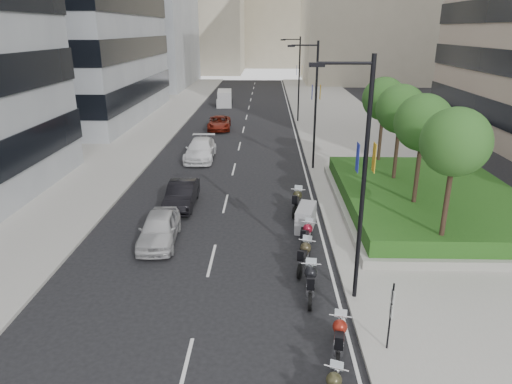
{
  "coord_description": "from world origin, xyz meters",
  "views": [
    {
      "loc": [
        0.93,
        -14.08,
        9.72
      ],
      "look_at": [
        0.4,
        7.46,
        2.0
      ],
      "focal_mm": 32.0,
      "sensor_mm": 36.0,
      "label": 1
    }
  ],
  "objects_px": {
    "lamp_post_1": "(314,100)",
    "motorcycle_4": "(306,235)",
    "car_c": "(201,150)",
    "car_a": "(159,228)",
    "car_b": "(182,194)",
    "motorcycle_2": "(310,282)",
    "motorcycle_6": "(297,202)",
    "motorcycle_1": "(339,338)",
    "delivery_van": "(225,99)",
    "lamp_post_0": "(360,172)",
    "motorcycle_5": "(306,218)",
    "parking_sign": "(391,313)",
    "lamp_post_2": "(298,75)",
    "car_d": "(219,123)",
    "motorcycle_3": "(304,256)"
  },
  "relations": [
    {
      "from": "lamp_post_0",
      "to": "parking_sign",
      "type": "height_order",
      "value": "lamp_post_0"
    },
    {
      "from": "motorcycle_2",
      "to": "car_a",
      "type": "bearing_deg",
      "value": 61.71
    },
    {
      "from": "lamp_post_0",
      "to": "car_b",
      "type": "height_order",
      "value": "lamp_post_0"
    },
    {
      "from": "motorcycle_2",
      "to": "motorcycle_5",
      "type": "relative_size",
      "value": 1.08
    },
    {
      "from": "motorcycle_4",
      "to": "car_c",
      "type": "bearing_deg",
      "value": 42.53
    },
    {
      "from": "motorcycle_3",
      "to": "car_c",
      "type": "relative_size",
      "value": 0.41
    },
    {
      "from": "car_a",
      "to": "car_c",
      "type": "relative_size",
      "value": 0.8
    },
    {
      "from": "motorcycle_5",
      "to": "car_d",
      "type": "height_order",
      "value": "car_d"
    },
    {
      "from": "motorcycle_1",
      "to": "motorcycle_5",
      "type": "xyz_separation_m",
      "value": [
        -0.3,
        9.61,
        0.03
      ]
    },
    {
      "from": "motorcycle_2",
      "to": "motorcycle_6",
      "type": "bearing_deg",
      "value": 5.61
    },
    {
      "from": "motorcycle_3",
      "to": "car_b",
      "type": "height_order",
      "value": "car_b"
    },
    {
      "from": "lamp_post_2",
      "to": "parking_sign",
      "type": "xyz_separation_m",
      "value": [
        0.66,
        -38.0,
        -3.61
      ]
    },
    {
      "from": "motorcycle_2",
      "to": "motorcycle_4",
      "type": "distance_m",
      "value": 4.31
    },
    {
      "from": "motorcycle_4",
      "to": "motorcycle_5",
      "type": "height_order",
      "value": "motorcycle_5"
    },
    {
      "from": "motorcycle_2",
      "to": "car_c",
      "type": "xyz_separation_m",
      "value": [
        -6.94,
        19.52,
        0.17
      ]
    },
    {
      "from": "car_a",
      "to": "car_b",
      "type": "height_order",
      "value": "car_a"
    },
    {
      "from": "motorcycle_1",
      "to": "motorcycle_5",
      "type": "bearing_deg",
      "value": 12.39
    },
    {
      "from": "motorcycle_6",
      "to": "car_a",
      "type": "xyz_separation_m",
      "value": [
        -6.81,
        -4.01,
        0.09
      ]
    },
    {
      "from": "lamp_post_0",
      "to": "motorcycle_6",
      "type": "height_order",
      "value": "lamp_post_0"
    },
    {
      "from": "motorcycle_1",
      "to": "car_c",
      "type": "xyz_separation_m",
      "value": [
        -7.55,
        22.79,
        0.2
      ]
    },
    {
      "from": "motorcycle_5",
      "to": "motorcycle_6",
      "type": "xyz_separation_m",
      "value": [
        -0.34,
        2.23,
        0.03
      ]
    },
    {
      "from": "lamp_post_0",
      "to": "motorcycle_5",
      "type": "bearing_deg",
      "value": 100.43
    },
    {
      "from": "motorcycle_1",
      "to": "delivery_van",
      "type": "height_order",
      "value": "delivery_van"
    },
    {
      "from": "lamp_post_0",
      "to": "car_b",
      "type": "bearing_deg",
      "value": 130.44
    },
    {
      "from": "motorcycle_3",
      "to": "delivery_van",
      "type": "bearing_deg",
      "value": 26.05
    },
    {
      "from": "lamp_post_0",
      "to": "lamp_post_2",
      "type": "xyz_separation_m",
      "value": [
        0.0,
        35.0,
        0.0
      ]
    },
    {
      "from": "motorcycle_3",
      "to": "motorcycle_5",
      "type": "distance_m",
      "value": 4.17
    },
    {
      "from": "lamp_post_1",
      "to": "motorcycle_4",
      "type": "distance_m",
      "value": 13.39
    },
    {
      "from": "motorcycle_3",
      "to": "parking_sign",
      "type": "bearing_deg",
      "value": -140.7
    },
    {
      "from": "motorcycle_2",
      "to": "car_c",
      "type": "relative_size",
      "value": 0.43
    },
    {
      "from": "parking_sign",
      "to": "motorcycle_1",
      "type": "bearing_deg",
      "value": -175.69
    },
    {
      "from": "motorcycle_5",
      "to": "parking_sign",
      "type": "bearing_deg",
      "value": -155.56
    },
    {
      "from": "parking_sign",
      "to": "motorcycle_4",
      "type": "distance_m",
      "value": 7.77
    },
    {
      "from": "motorcycle_3",
      "to": "car_a",
      "type": "distance_m",
      "value": 7.16
    },
    {
      "from": "motorcycle_6",
      "to": "motorcycle_4",
      "type": "bearing_deg",
      "value": -165.52
    },
    {
      "from": "lamp_post_0",
      "to": "lamp_post_2",
      "type": "relative_size",
      "value": 1.0
    },
    {
      "from": "lamp_post_2",
      "to": "car_d",
      "type": "height_order",
      "value": "lamp_post_2"
    },
    {
      "from": "motorcycle_3",
      "to": "motorcycle_6",
      "type": "bearing_deg",
      "value": 16.06
    },
    {
      "from": "lamp_post_0",
      "to": "motorcycle_1",
      "type": "relative_size",
      "value": 4.17
    },
    {
      "from": "motorcycle_5",
      "to": "lamp_post_1",
      "type": "bearing_deg",
      "value": 6.91
    },
    {
      "from": "motorcycle_2",
      "to": "motorcycle_6",
      "type": "xyz_separation_m",
      "value": [
        -0.02,
        8.57,
        0.02
      ]
    },
    {
      "from": "car_d",
      "to": "car_c",
      "type": "bearing_deg",
      "value": -94.44
    },
    {
      "from": "lamp_post_0",
      "to": "car_b",
      "type": "distance_m",
      "value": 13.25
    },
    {
      "from": "parking_sign",
      "to": "car_a",
      "type": "bearing_deg",
      "value": 139.38
    },
    {
      "from": "motorcycle_5",
      "to": "car_c",
      "type": "relative_size",
      "value": 0.4
    },
    {
      "from": "lamp_post_2",
      "to": "car_b",
      "type": "relative_size",
      "value": 2.07
    },
    {
      "from": "lamp_post_2",
      "to": "motorcycle_2",
      "type": "height_order",
      "value": "lamp_post_2"
    },
    {
      "from": "parking_sign",
      "to": "motorcycle_3",
      "type": "height_order",
      "value": "parking_sign"
    },
    {
      "from": "lamp_post_1",
      "to": "parking_sign",
      "type": "distance_m",
      "value": 20.33
    },
    {
      "from": "lamp_post_1",
      "to": "delivery_van",
      "type": "bearing_deg",
      "value": 106.99
    }
  ]
}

